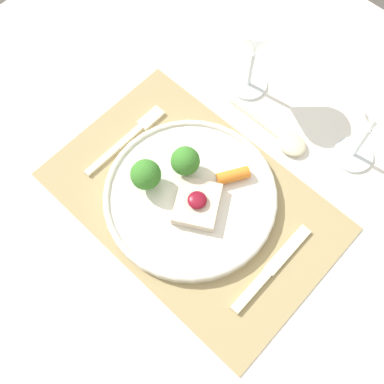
{
  "coord_description": "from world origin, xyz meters",
  "views": [
    {
      "loc": [
        0.2,
        -0.22,
        1.48
      ],
      "look_at": [
        -0.01,
        0.0,
        0.78
      ],
      "focal_mm": 42.0,
      "sensor_mm": 36.0,
      "label": 1
    }
  ],
  "objects_px": {
    "wine_glass_far": "(256,40)",
    "spoon": "(286,140)",
    "fork": "(131,136)",
    "knife": "(266,274)",
    "wine_glass_near": "(378,118)",
    "dinner_plate": "(190,192)"
  },
  "relations": [
    {
      "from": "fork",
      "to": "wine_glass_far",
      "type": "xyz_separation_m",
      "value": [
        0.08,
        0.24,
        0.12
      ]
    },
    {
      "from": "wine_glass_near",
      "to": "wine_glass_far",
      "type": "height_order",
      "value": "wine_glass_far"
    },
    {
      "from": "wine_glass_near",
      "to": "spoon",
      "type": "bearing_deg",
      "value": -150.37
    },
    {
      "from": "wine_glass_far",
      "to": "fork",
      "type": "bearing_deg",
      "value": -109.01
    },
    {
      "from": "spoon",
      "to": "wine_glass_near",
      "type": "height_order",
      "value": "wine_glass_near"
    },
    {
      "from": "spoon",
      "to": "knife",
      "type": "bearing_deg",
      "value": -62.81
    },
    {
      "from": "dinner_plate",
      "to": "knife",
      "type": "relative_size",
      "value": 1.6
    },
    {
      "from": "knife",
      "to": "dinner_plate",
      "type": "bearing_deg",
      "value": 172.76
    },
    {
      "from": "dinner_plate",
      "to": "wine_glass_near",
      "type": "xyz_separation_m",
      "value": [
        0.16,
        0.26,
        0.1
      ]
    },
    {
      "from": "dinner_plate",
      "to": "spoon",
      "type": "bearing_deg",
      "value": 75.21
    },
    {
      "from": "spoon",
      "to": "wine_glass_near",
      "type": "xyz_separation_m",
      "value": [
        0.11,
        0.06,
        0.12
      ]
    },
    {
      "from": "knife",
      "to": "wine_glass_far",
      "type": "xyz_separation_m",
      "value": [
        -0.26,
        0.27,
        0.12
      ]
    },
    {
      "from": "knife",
      "to": "spoon",
      "type": "relative_size",
      "value": 1.08
    },
    {
      "from": "knife",
      "to": "wine_glass_near",
      "type": "bearing_deg",
      "value": 92.88
    },
    {
      "from": "dinner_plate",
      "to": "wine_glass_far",
      "type": "height_order",
      "value": "wine_glass_far"
    },
    {
      "from": "spoon",
      "to": "wine_glass_far",
      "type": "relative_size",
      "value": 1.0
    },
    {
      "from": "knife",
      "to": "spoon",
      "type": "xyz_separation_m",
      "value": [
        -0.13,
        0.22,
        0.0
      ]
    },
    {
      "from": "fork",
      "to": "spoon",
      "type": "bearing_deg",
      "value": 41.81
    },
    {
      "from": "spoon",
      "to": "wine_glass_far",
      "type": "xyz_separation_m",
      "value": [
        -0.13,
        0.05,
        0.12
      ]
    },
    {
      "from": "wine_glass_far",
      "to": "spoon",
      "type": "bearing_deg",
      "value": -20.62
    },
    {
      "from": "spoon",
      "to": "wine_glass_near",
      "type": "relative_size",
      "value": 1.01
    },
    {
      "from": "wine_glass_near",
      "to": "wine_glass_far",
      "type": "xyz_separation_m",
      "value": [
        -0.24,
        -0.01,
        0.0
      ]
    }
  ]
}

